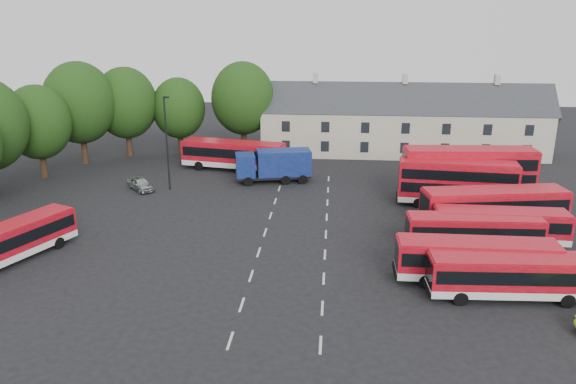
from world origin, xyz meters
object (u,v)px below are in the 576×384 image
(silver_car, at_px, (140,184))
(lamppost, at_px, (167,141))
(bus_dd_south, at_px, (457,181))
(bus_row_a, at_px, (511,274))
(bus_west, at_px, (11,240))
(box_truck, at_px, (274,164))

(silver_car, distance_m, lamppost, 5.31)
(bus_dd_south, xyz_separation_m, silver_car, (-30.90, 2.44, -1.81))
(bus_row_a, relative_size, lamppost, 1.08)
(lamppost, bearing_deg, bus_west, -109.90)
(bus_row_a, xyz_separation_m, silver_car, (-30.72, 20.18, -1.06))
(bus_dd_south, xyz_separation_m, lamppost, (-27.97, 2.85, 2.60))
(box_truck, bearing_deg, bus_row_a, -66.33)
(bus_row_a, bearing_deg, bus_dd_south, 86.95)
(silver_car, bearing_deg, bus_west, -144.10)
(box_truck, distance_m, lamppost, 11.39)
(bus_west, xyz_separation_m, box_truck, (16.84, 21.41, 0.24))
(bus_west, bearing_deg, bus_row_a, -71.43)
(lamppost, bearing_deg, bus_dd_south, -5.81)
(bus_dd_south, relative_size, box_truck, 1.31)
(bus_dd_south, relative_size, lamppost, 1.13)
(box_truck, relative_size, silver_car, 2.13)
(bus_dd_south, bearing_deg, silver_car, -179.29)
(silver_car, bearing_deg, lamppost, -34.76)
(box_truck, bearing_deg, lamppost, -173.37)
(box_truck, distance_m, silver_car, 13.93)
(bus_row_a, xyz_separation_m, bus_west, (-34.26, 2.70, -0.03))
(bus_west, relative_size, silver_car, 2.61)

